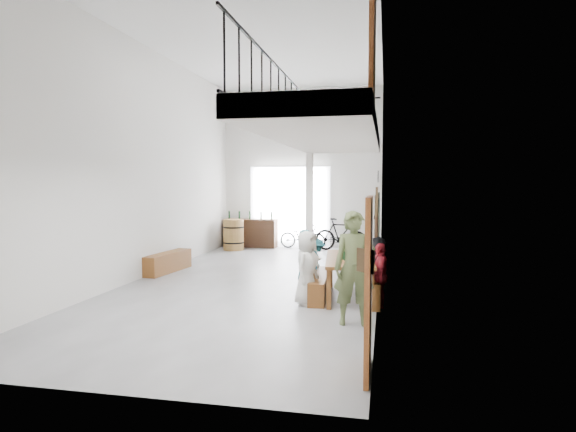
% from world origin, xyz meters
% --- Properties ---
extents(floor, '(12.00, 12.00, 0.00)m').
position_xyz_m(floor, '(0.00, 0.00, 0.00)').
color(floor, slate).
rests_on(floor, ground).
extents(room_walls, '(12.00, 12.00, 12.00)m').
position_xyz_m(room_walls, '(0.00, 0.00, 3.55)').
color(room_walls, silver).
rests_on(room_walls, ground).
extents(gateway_portal, '(2.80, 0.08, 2.80)m').
position_xyz_m(gateway_portal, '(-0.40, 5.94, 1.40)').
color(gateway_portal, white).
rests_on(gateway_portal, ground).
extents(right_wall_decor, '(0.07, 8.28, 5.07)m').
position_xyz_m(right_wall_decor, '(2.70, -1.87, 1.74)').
color(right_wall_decor, '#985721').
rests_on(right_wall_decor, ground).
extents(balcony, '(1.52, 5.62, 4.00)m').
position_xyz_m(balcony, '(1.98, -3.13, 2.96)').
color(balcony, white).
rests_on(balcony, ground).
extents(tasting_table, '(1.10, 2.26, 0.79)m').
position_xyz_m(tasting_table, '(2.20, -1.13, 0.71)').
color(tasting_table, brown).
rests_on(tasting_table, ground).
extents(bench_inner, '(0.41, 1.91, 0.44)m').
position_xyz_m(bench_inner, '(1.62, -1.15, 0.22)').
color(bench_inner, brown).
rests_on(bench_inner, ground).
extents(bench_wall, '(0.49, 2.07, 0.47)m').
position_xyz_m(bench_wall, '(2.57, -1.10, 0.24)').
color(bench_wall, brown).
rests_on(bench_wall, ground).
extents(tableware, '(0.59, 1.46, 0.35)m').
position_xyz_m(tableware, '(2.22, -1.14, 0.93)').
color(tableware, black).
rests_on(tableware, tasting_table).
extents(side_bench, '(0.58, 1.77, 0.49)m').
position_xyz_m(side_bench, '(-2.50, 0.68, 0.24)').
color(side_bench, brown).
rests_on(side_bench, ground).
extents(oak_barrel, '(0.70, 0.70, 1.03)m').
position_xyz_m(oak_barrel, '(-2.09, 4.80, 0.51)').
color(oak_barrel, brown).
rests_on(oak_barrel, ground).
extents(serving_counter, '(1.87, 0.57, 0.98)m').
position_xyz_m(serving_counter, '(-1.75, 5.65, 0.49)').
color(serving_counter, '#371E12').
rests_on(serving_counter, ground).
extents(counter_bottles, '(1.61, 0.12, 0.28)m').
position_xyz_m(counter_bottles, '(-1.75, 5.64, 1.12)').
color(counter_bottles, black).
rests_on(counter_bottles, serving_counter).
extents(guest_left_a, '(0.59, 0.76, 1.37)m').
position_xyz_m(guest_left_a, '(1.47, -1.84, 0.69)').
color(guest_left_a, silver).
rests_on(guest_left_a, ground).
extents(guest_left_b, '(0.48, 0.57, 1.34)m').
position_xyz_m(guest_left_b, '(1.38, -1.31, 0.67)').
color(guest_left_b, teal).
rests_on(guest_left_b, ground).
extents(guest_left_c, '(0.66, 0.72, 1.20)m').
position_xyz_m(guest_left_c, '(1.40, -0.70, 0.60)').
color(guest_left_c, silver).
rests_on(guest_left_c, ground).
extents(guest_left_d, '(0.45, 0.71, 1.05)m').
position_xyz_m(guest_left_d, '(1.44, -0.27, 0.52)').
color(guest_left_d, teal).
rests_on(guest_left_d, ground).
extents(guest_right_a, '(0.32, 0.70, 1.17)m').
position_xyz_m(guest_right_a, '(2.81, -1.76, 0.59)').
color(guest_right_a, '#AA1D2B').
rests_on(guest_right_a, ground).
extents(guest_right_b, '(0.50, 1.16, 1.21)m').
position_xyz_m(guest_right_b, '(2.74, -1.08, 0.61)').
color(guest_right_b, black).
rests_on(guest_right_b, ground).
extents(guest_right_c, '(0.39, 0.56, 1.08)m').
position_xyz_m(guest_right_c, '(2.73, -0.52, 0.54)').
color(guest_right_c, silver).
rests_on(guest_right_c, ground).
extents(host_standing, '(0.72, 0.53, 1.81)m').
position_xyz_m(host_standing, '(2.41, -2.91, 0.91)').
color(host_standing, '#48522E').
rests_on(host_standing, ground).
extents(potted_plant, '(0.35, 0.31, 0.38)m').
position_xyz_m(potted_plant, '(2.45, 0.21, 0.19)').
color(potted_plant, '#184C15').
rests_on(potted_plant, ground).
extents(bicycle_near, '(1.66, 0.74, 0.85)m').
position_xyz_m(bicycle_near, '(0.12, 5.60, 0.42)').
color(bicycle_near, black).
rests_on(bicycle_near, ground).
extents(bicycle_far, '(1.87, 0.96, 1.08)m').
position_xyz_m(bicycle_far, '(1.46, 5.22, 0.54)').
color(bicycle_far, black).
rests_on(bicycle_far, ground).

